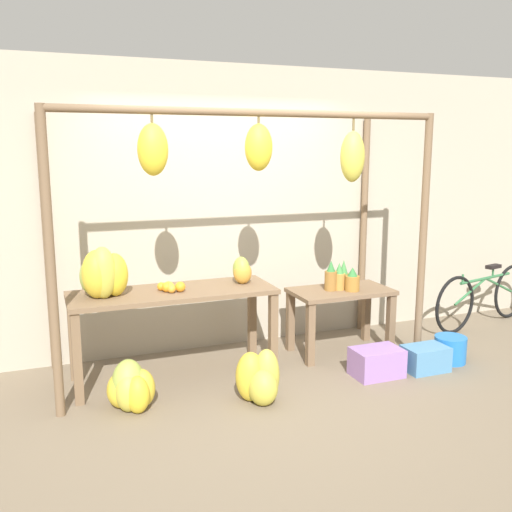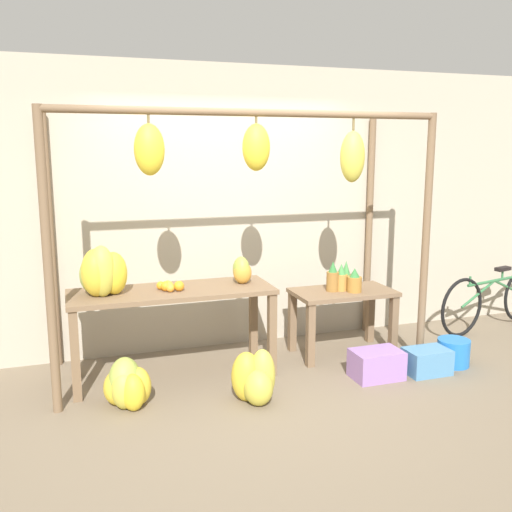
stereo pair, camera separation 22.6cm
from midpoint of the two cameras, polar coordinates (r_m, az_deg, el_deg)
The scene contains 15 objects.
ground_plane at distance 4.78m, azimuth 0.25°, elevation -13.97°, with size 20.00×20.00×0.00m, color #756651.
shop_wall_back at distance 5.71m, azimuth -4.90°, elevation 4.68°, with size 8.00×0.08×2.80m.
stall_awning at distance 4.82m, azimuth -2.01°, elevation 6.78°, with size 3.32×1.17×2.30m.
display_table_main at distance 5.02m, azimuth -9.58°, elevation -4.74°, with size 1.76×0.63×0.79m.
display_table_side at distance 5.66m, azimuth 7.33°, elevation -4.65°, with size 0.98×0.54×0.64m.
banana_pile_on_table at distance 4.87m, azimuth -16.43°, elevation -1.77°, with size 0.43×0.42×0.43m.
orange_pile at distance 4.94m, azimuth -9.86°, elevation -3.08°, with size 0.22×0.19×0.09m.
pineapple_cluster at distance 5.58m, azimuth 7.42°, elevation -2.24°, with size 0.31×0.24×0.29m.
banana_pile_ground_left at distance 4.66m, azimuth -13.85°, elevation -12.74°, with size 0.45×0.45×0.39m.
banana_pile_ground_right at distance 4.64m, azimuth -1.19°, elevation -12.32°, with size 0.41×0.41×0.43m.
fruit_crate_white at distance 5.24m, azimuth 10.76°, elevation -10.41°, with size 0.43×0.30×0.25m.
blue_bucket at distance 5.73m, azimuth 17.77°, elevation -8.87°, with size 0.30×0.30×0.25m.
parked_bicycle at distance 6.96m, azimuth 21.02°, elevation -3.79°, with size 1.67×0.44×0.69m.
papaya_pile at distance 5.15m, azimuth -2.68°, elevation -1.54°, with size 0.19×0.20×0.25m.
fruit_crate_purple at distance 5.46m, azimuth 15.43°, elevation -9.85°, with size 0.39×0.27×0.23m.
Camera 1 is at (-1.69, -4.01, 2.00)m, focal length 40.00 mm.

